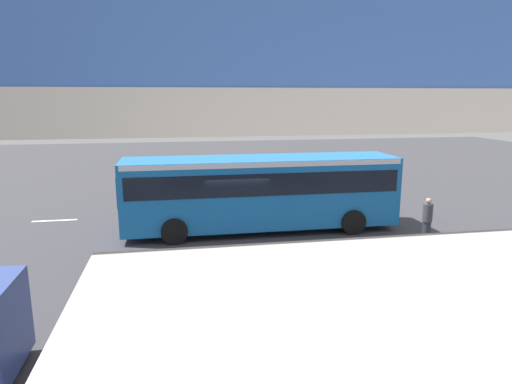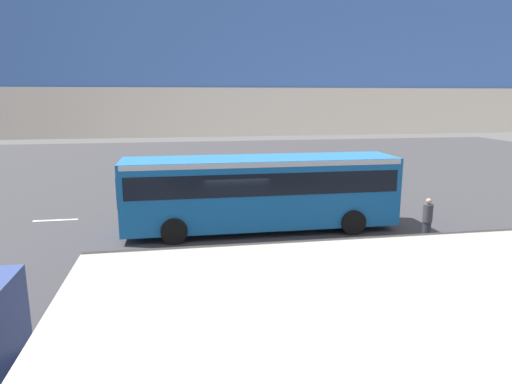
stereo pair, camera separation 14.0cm
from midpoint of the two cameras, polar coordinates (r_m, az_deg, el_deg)
The scene contains 10 objects.
ground at distance 19.08m, azimuth -2.95°, elevation -5.22°, with size 80.00×80.00×0.00m, color #38383D.
city_bus at distance 19.03m, azimuth 0.43°, elevation 0.61°, with size 11.54×2.85×3.15m.
pedestrian at distance 18.87m, azimuth 20.71°, elevation -3.40°, with size 0.38×0.38×1.79m.
traffic_sign at distance 21.43m, azimuth 1.46°, elevation 1.92°, with size 0.08×0.60×2.80m.
lane_dash_leftmost at distance 24.48m, azimuth 14.90°, elevation -1.73°, with size 2.00×0.20×0.01m, color silver.
lane_dash_left at distance 23.09m, azimuth 5.86°, elevation -2.20°, with size 2.00×0.20×0.01m, color silver.
lane_dash_centre at distance 22.34m, azimuth -4.07°, elevation -2.65°, with size 2.00×0.20×0.01m, color silver.
lane_dash_right at distance 22.29m, azimuth -14.36°, elevation -3.04°, with size 2.00×0.20×0.01m, color silver.
lane_dash_rightmost at distance 22.95m, azimuth -24.37°, elevation -3.32°, with size 2.00×0.20×0.01m, color silver.
pedestrian_overpass at distance 6.41m, azimuth 10.58°, elevation 6.78°, with size 28.42×2.60×6.84m.
Camera 1 is at (2.33, 18.07, 5.65)m, focal length 31.49 mm.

